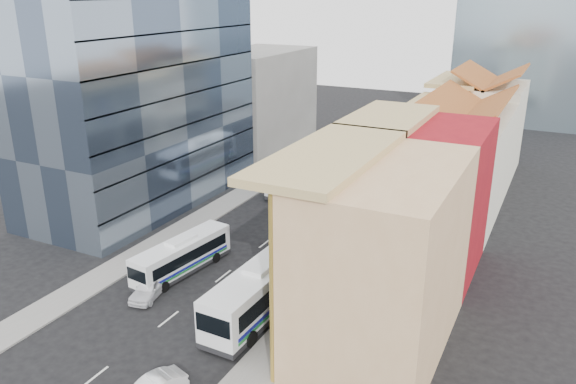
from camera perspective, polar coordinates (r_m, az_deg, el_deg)
The scene contains 14 objects.
ground at distance 40.46m, azimuth -12.94°, elevation -13.15°, with size 200.00×200.00×0.00m, color black.
sidewalk_right at distance 54.09m, azimuth 9.24°, elevation -3.98°, with size 3.00×90.00×0.15m, color slate.
sidewalk_left at distance 60.81m, azimuth -6.16°, elevation -1.09°, with size 3.00×90.00×0.15m, color slate.
shophouse_tan at distance 35.39m, azimuth 9.72°, elevation -6.78°, with size 8.00×14.00×12.00m, color #D8AD7D.
shophouse_red at distance 46.14m, azimuth 14.21°, elevation -0.67°, with size 8.00×10.00×12.00m, color maroon.
shophouse_cream_near at distance 55.31m, azimuth 16.39°, elevation 1.45°, with size 8.00×9.00×10.00m, color silver.
shophouse_cream_mid at distance 63.84m, azimuth 17.96°, elevation 3.71°, with size 8.00×9.00×10.00m, color silver.
shophouse_cream_far at distance 73.83m, azimuth 19.38°, elevation 6.06°, with size 8.00×12.00×11.00m, color silver.
office_tower at distance 60.02m, azimuth -15.32°, elevation 12.77°, with size 12.00×26.00×30.00m, color #3C4A60.
office_block_far at distance 79.19m, azimuth -3.10°, elevation 9.13°, with size 10.00×18.00×14.00m, color gray.
bus_left_near at distance 46.34m, azimuth -10.72°, elevation -6.31°, with size 2.24×9.56×3.07m, color white, non-canonical shape.
bus_left_far at distance 65.06m, azimuth 1.29°, elevation 2.25°, with size 2.95×12.61×4.04m, color silver, non-canonical shape.
bus_right at distance 40.13m, azimuth -2.45°, elevation -9.58°, with size 2.90×12.39×3.97m, color white, non-canonical shape.
sedan_left at distance 43.82m, azimuth -13.87°, elevation -9.38°, with size 1.72×4.25×1.45m, color white.
Camera 1 is at (22.71, -25.50, 21.70)m, focal length 35.00 mm.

